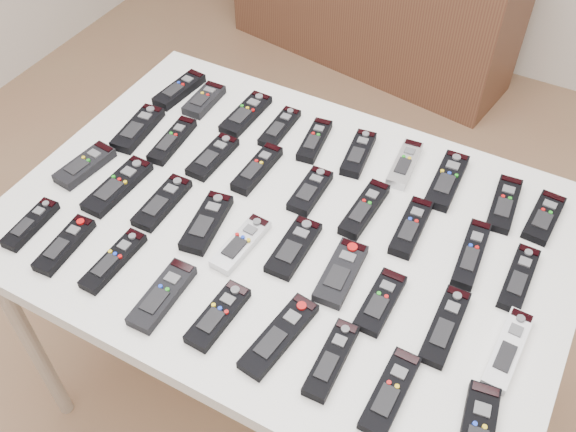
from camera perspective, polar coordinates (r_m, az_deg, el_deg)
The scene contains 39 objects.
ground at distance 2.08m, azimuth 1.13°, elevation -15.10°, with size 4.00×4.00×0.00m, color #94674B.
table at distance 1.48m, azimuth 0.00°, elevation -2.05°, with size 1.25×0.88×0.78m.
remote_0 at distance 1.81m, azimuth -9.63°, elevation 11.01°, with size 0.05×0.17×0.02m, color black.
remote_1 at distance 1.76m, azimuth -7.46°, elevation 10.18°, with size 0.06×0.14×0.02m, color black.
remote_2 at distance 1.71m, azimuth -3.76°, elevation 9.04°, with size 0.06×0.18×0.02m, color black.
remote_3 at distance 1.66m, azimuth -0.74°, elevation 7.87°, with size 0.05×0.16×0.02m, color black.
remote_4 at distance 1.62m, azimuth 2.38°, elevation 6.73°, with size 0.05×0.15×0.02m, color black.
remote_5 at distance 1.59m, azimuth 6.28°, elevation 5.55°, with size 0.05×0.16×0.02m, color black.
remote_6 at distance 1.58m, azimuth 10.34°, elevation 4.56°, with size 0.05×0.16×0.02m, color #B7B7BC.
remote_7 at distance 1.56m, azimuth 13.95°, elevation 3.09°, with size 0.06×0.19×0.02m, color black.
remote_8 at distance 1.54m, azimuth 18.67°, elevation 1.02°, with size 0.05×0.17×0.02m, color black.
remote_9 at distance 1.54m, azimuth 21.80°, elevation -0.12°, with size 0.06×0.15×0.02m, color black.
remote_10 at distance 1.70m, azimuth -13.19°, elevation 7.58°, with size 0.06×0.17×0.02m, color black.
remote_11 at distance 1.65m, azimuth -10.24°, elevation 6.63°, with size 0.05×0.17×0.02m, color black.
remote_12 at distance 1.59m, azimuth -6.70°, elevation 5.26°, with size 0.05×0.16×0.02m, color black.
remote_13 at distance 1.54m, azimuth -2.76°, elevation 4.23°, with size 0.05×0.17×0.02m, color black.
remote_14 at distance 1.49m, azimuth 1.99°, elevation 2.26°, with size 0.05×0.14×0.02m, color black.
remote_15 at distance 1.46m, azimuth 6.81°, elevation 0.62°, with size 0.05×0.18×0.02m, color black.
remote_16 at distance 1.43m, azimuth 10.88°, elevation -0.99°, with size 0.05×0.17×0.02m, color black.
remote_17 at distance 1.42m, azimuth 15.99°, elevation -3.24°, with size 0.05×0.18×0.02m, color black.
remote_18 at distance 1.41m, azimuth 19.84°, elevation -5.21°, with size 0.05×0.17×0.02m, color black.
remote_19 at distance 1.62m, azimuth -17.60°, elevation 4.31°, with size 0.06×0.15×0.02m, color black.
remote_20 at distance 1.55m, azimuth -14.90°, elevation 2.59°, with size 0.06×0.19×0.02m, color black.
remote_21 at distance 1.49m, azimuth -11.11°, elevation 1.19°, with size 0.05×0.17×0.02m, color black.
remote_22 at distance 1.43m, azimuth -7.24°, elevation -0.58°, with size 0.06×0.17×0.02m, color black.
remote_23 at distance 1.38m, azimuth -4.21°, elevation -2.47°, with size 0.05×0.16×0.02m, color #B7B7BC.
remote_24 at distance 1.37m, azimuth 0.52°, elevation -2.81°, with size 0.06×0.16×0.02m, color black.
remote_25 at distance 1.33m, azimuth 4.72°, elevation -5.05°, with size 0.06×0.17×0.02m, color black.
remote_26 at distance 1.30m, azimuth 8.21°, elevation -7.55°, with size 0.05×0.15×0.02m, color black.
remote_27 at distance 1.29m, azimuth 13.80°, elevation -9.47°, with size 0.05×0.18×0.02m, color black.
remote_28 at distance 1.30m, azimuth 18.96°, elevation -11.15°, with size 0.05×0.18×0.02m, color silver.
remote_29 at distance 1.53m, azimuth -21.91°, elevation -0.68°, with size 0.04×0.15×0.02m, color black.
remote_30 at distance 1.46m, azimuth -19.24°, elevation -2.43°, with size 0.05×0.16×0.02m, color black.
remote_31 at distance 1.40m, azimuth -15.24°, elevation -3.85°, with size 0.04×0.17×0.02m, color black.
remote_32 at distance 1.32m, azimuth -11.11°, elevation -6.93°, with size 0.06×0.17×0.02m, color black.
remote_33 at distance 1.27m, azimuth -6.23°, elevation -8.79°, with size 0.05×0.16×0.02m, color black.
remote_34 at distance 1.24m, azimuth -0.79°, elevation -10.59°, with size 0.05×0.19×0.02m, color black.
remote_35 at distance 1.22m, azimuth 3.87°, elevation -12.62°, with size 0.05×0.17×0.02m, color black.
remote_36 at distance 1.20m, azimuth 9.07°, elevation -15.20°, with size 0.05×0.17×0.02m, color black.
Camera 1 is at (0.43, -0.87, 1.84)m, focal length 40.00 mm.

